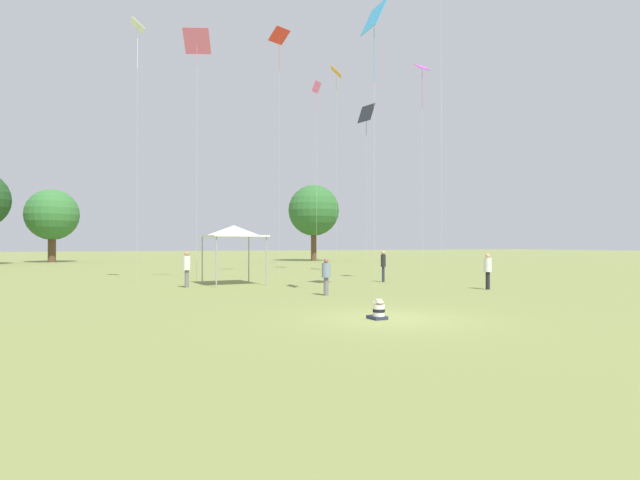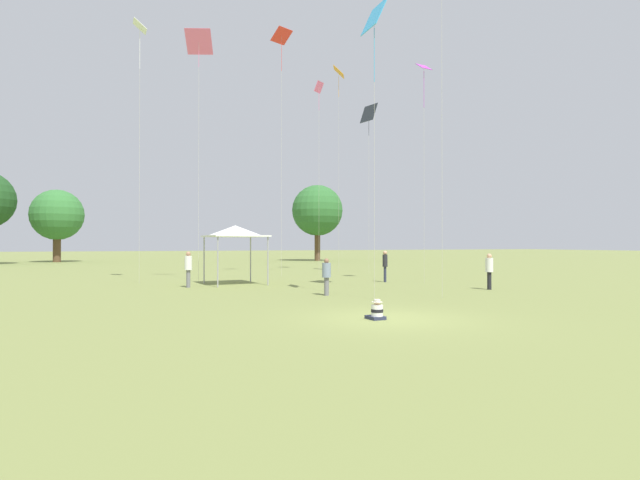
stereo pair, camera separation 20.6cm
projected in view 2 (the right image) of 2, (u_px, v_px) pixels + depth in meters
ground_plane at (389, 319)px, 14.67m from camera, size 300.00×300.00×0.00m
seated_toddler at (377, 311)px, 14.49m from camera, size 0.47×0.57×0.60m
person_standing_0 at (489, 268)px, 23.98m from camera, size 0.47×0.47×1.74m
person_standing_1 at (188, 266)px, 25.14m from camera, size 0.49×0.49×1.82m
person_standing_2 at (326, 274)px, 21.22m from camera, size 0.52×0.52×1.58m
person_standing_3 at (385, 263)px, 28.70m from camera, size 0.37×0.37×1.81m
canopy_tent at (235, 232)px, 27.06m from camera, size 3.33×3.33×3.21m
kite_2 at (369, 116)px, 37.27m from camera, size 0.90×1.51×12.66m
kite_3 at (140, 40)px, 27.97m from camera, size 0.75×0.92×14.72m
kite_4 at (199, 46)px, 28.63m from camera, size 1.70×1.38×14.42m
kite_5 at (374, 23)px, 19.89m from camera, size 0.61×1.31×11.88m
kite_6 at (319, 98)px, 35.89m from camera, size 0.85×0.76×13.88m
kite_7 at (424, 81)px, 27.91m from camera, size 0.79×0.68×12.35m
kite_8 at (339, 79)px, 38.71m from camera, size 1.20×1.33×15.97m
kite_9 at (282, 43)px, 34.65m from camera, size 1.53×1.41×17.07m
distant_tree_0 at (317, 211)px, 64.86m from camera, size 6.60×6.60×9.87m
distant_tree_1 at (57, 215)px, 60.21m from camera, size 6.09×6.09×8.77m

